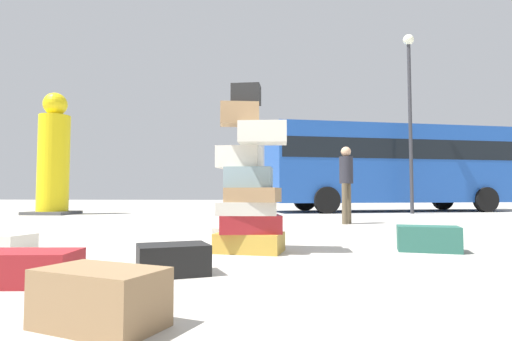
{
  "coord_description": "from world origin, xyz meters",
  "views": [
    {
      "loc": [
        0.61,
        -4.28,
        0.66
      ],
      "look_at": [
        0.17,
        1.27,
        0.98
      ],
      "focal_mm": 28.75,
      "sensor_mm": 36.0,
      "label": 1
    }
  ],
  "objects_px": {
    "suitcase_teal_behind_tower": "(428,239)",
    "suitcase_black_foreground_near": "(173,259)",
    "parked_bus": "(391,163)",
    "suitcase_brown_right_side": "(100,298)",
    "suitcase_cream_upright_blue": "(239,234)",
    "suitcase_maroon_foreground_far": "(27,268)",
    "suitcase_black_white_trunk": "(243,226)",
    "yellow_dummy_statue": "(54,160)",
    "suitcase_tower": "(249,187)",
    "lamp_post": "(410,96)",
    "person_bearded_onlooker": "(346,177)"
  },
  "relations": [
    {
      "from": "suitcase_teal_behind_tower",
      "to": "suitcase_black_foreground_near",
      "type": "relative_size",
      "value": 1.2
    },
    {
      "from": "parked_bus",
      "to": "suitcase_brown_right_side",
      "type": "bearing_deg",
      "value": -123.86
    },
    {
      "from": "suitcase_black_foreground_near",
      "to": "suitcase_cream_upright_blue",
      "type": "relative_size",
      "value": 0.77
    },
    {
      "from": "suitcase_black_foreground_near",
      "to": "suitcase_maroon_foreground_far",
      "type": "xyz_separation_m",
      "value": [
        -0.95,
        -0.44,
        -0.0
      ]
    },
    {
      "from": "suitcase_teal_behind_tower",
      "to": "suitcase_black_foreground_near",
      "type": "height_order",
      "value": "suitcase_teal_behind_tower"
    },
    {
      "from": "suitcase_teal_behind_tower",
      "to": "suitcase_black_foreground_near",
      "type": "bearing_deg",
      "value": -136.75
    },
    {
      "from": "suitcase_black_white_trunk",
      "to": "suitcase_black_foreground_near",
      "type": "distance_m",
      "value": 3.13
    },
    {
      "from": "suitcase_teal_behind_tower",
      "to": "yellow_dummy_statue",
      "type": "relative_size",
      "value": 0.17
    },
    {
      "from": "suitcase_tower",
      "to": "suitcase_black_foreground_near",
      "type": "xyz_separation_m",
      "value": [
        -0.49,
        -1.34,
        -0.61
      ]
    },
    {
      "from": "suitcase_tower",
      "to": "suitcase_cream_upright_blue",
      "type": "distance_m",
      "value": 1.22
    },
    {
      "from": "suitcase_black_foreground_near",
      "to": "suitcase_tower",
      "type": "bearing_deg",
      "value": 44.88
    },
    {
      "from": "suitcase_brown_right_side",
      "to": "lamp_post",
      "type": "height_order",
      "value": "lamp_post"
    },
    {
      "from": "suitcase_maroon_foreground_far",
      "to": "person_bearded_onlooker",
      "type": "bearing_deg",
      "value": 57.63
    },
    {
      "from": "suitcase_black_white_trunk",
      "to": "yellow_dummy_statue",
      "type": "relative_size",
      "value": 0.16
    },
    {
      "from": "suitcase_tower",
      "to": "suitcase_teal_behind_tower",
      "type": "relative_size",
      "value": 2.87
    },
    {
      "from": "lamp_post",
      "to": "suitcase_maroon_foreground_far",
      "type": "bearing_deg",
      "value": -118.21
    },
    {
      "from": "yellow_dummy_statue",
      "to": "lamp_post",
      "type": "distance_m",
      "value": 11.99
    },
    {
      "from": "suitcase_tower",
      "to": "suitcase_black_white_trunk",
      "type": "relative_size",
      "value": 2.98
    },
    {
      "from": "yellow_dummy_statue",
      "to": "suitcase_brown_right_side",
      "type": "bearing_deg",
      "value": -58.08
    },
    {
      "from": "suitcase_brown_right_side",
      "to": "person_bearded_onlooker",
      "type": "xyz_separation_m",
      "value": [
        2.21,
        7.17,
        0.88
      ]
    },
    {
      "from": "yellow_dummy_statue",
      "to": "lamp_post",
      "type": "xyz_separation_m",
      "value": [
        11.69,
        1.44,
        2.23
      ]
    },
    {
      "from": "suitcase_maroon_foreground_far",
      "to": "yellow_dummy_statue",
      "type": "xyz_separation_m",
      "value": [
        -5.67,
        9.77,
        1.63
      ]
    },
    {
      "from": "suitcase_tower",
      "to": "suitcase_maroon_foreground_far",
      "type": "relative_size",
      "value": 2.8
    },
    {
      "from": "suitcase_teal_behind_tower",
      "to": "suitcase_brown_right_side",
      "type": "xyz_separation_m",
      "value": [
        -2.53,
        -2.89,
        0.0
      ]
    },
    {
      "from": "suitcase_black_white_trunk",
      "to": "yellow_dummy_statue",
      "type": "bearing_deg",
      "value": 156.37
    },
    {
      "from": "suitcase_cream_upright_blue",
      "to": "lamp_post",
      "type": "height_order",
      "value": "lamp_post"
    },
    {
      "from": "suitcase_maroon_foreground_far",
      "to": "suitcase_cream_upright_blue",
      "type": "bearing_deg",
      "value": 60.8
    },
    {
      "from": "suitcase_maroon_foreground_far",
      "to": "yellow_dummy_statue",
      "type": "bearing_deg",
      "value": 114.51
    },
    {
      "from": "suitcase_cream_upright_blue",
      "to": "parked_bus",
      "type": "relative_size",
      "value": 0.07
    },
    {
      "from": "suitcase_cream_upright_blue",
      "to": "suitcase_black_foreground_near",
      "type": "bearing_deg",
      "value": -99.65
    },
    {
      "from": "suitcase_maroon_foreground_far",
      "to": "yellow_dummy_statue",
      "type": "height_order",
      "value": "yellow_dummy_statue"
    },
    {
      "from": "suitcase_tower",
      "to": "suitcase_black_foreground_near",
      "type": "height_order",
      "value": "suitcase_tower"
    },
    {
      "from": "yellow_dummy_statue",
      "to": "suitcase_black_foreground_near",
      "type": "bearing_deg",
      "value": -54.63
    },
    {
      "from": "yellow_dummy_statue",
      "to": "suitcase_cream_upright_blue",
      "type": "bearing_deg",
      "value": -45.4
    },
    {
      "from": "person_bearded_onlooker",
      "to": "suitcase_maroon_foreground_far",
      "type": "bearing_deg",
      "value": 3.39
    },
    {
      "from": "suitcase_black_white_trunk",
      "to": "suitcase_maroon_foreground_far",
      "type": "bearing_deg",
      "value": -89.83
    },
    {
      "from": "suitcase_teal_behind_tower",
      "to": "suitcase_maroon_foreground_far",
      "type": "relative_size",
      "value": 0.98
    },
    {
      "from": "suitcase_tower",
      "to": "suitcase_black_foreground_near",
      "type": "relative_size",
      "value": 3.45
    },
    {
      "from": "suitcase_black_white_trunk",
      "to": "suitcase_cream_upright_blue",
      "type": "height_order",
      "value": "suitcase_black_white_trunk"
    },
    {
      "from": "suitcase_cream_upright_blue",
      "to": "person_bearded_onlooker",
      "type": "height_order",
      "value": "person_bearded_onlooker"
    },
    {
      "from": "suitcase_teal_behind_tower",
      "to": "suitcase_cream_upright_blue",
      "type": "relative_size",
      "value": 0.93
    },
    {
      "from": "suitcase_tower",
      "to": "suitcase_cream_upright_blue",
      "type": "height_order",
      "value": "suitcase_tower"
    },
    {
      "from": "parked_bus",
      "to": "lamp_post",
      "type": "distance_m",
      "value": 2.83
    },
    {
      "from": "suitcase_cream_upright_blue",
      "to": "suitcase_maroon_foreground_far",
      "type": "bearing_deg",
      "value": -116.79
    },
    {
      "from": "suitcase_brown_right_side",
      "to": "parked_bus",
      "type": "relative_size",
      "value": 0.06
    },
    {
      "from": "suitcase_black_white_trunk",
      "to": "parked_bus",
      "type": "xyz_separation_m",
      "value": [
        4.61,
        9.48,
        1.68
      ]
    },
    {
      "from": "person_bearded_onlooker",
      "to": "parked_bus",
      "type": "height_order",
      "value": "parked_bus"
    },
    {
      "from": "suitcase_brown_right_side",
      "to": "suitcase_cream_upright_blue",
      "type": "bearing_deg",
      "value": 105.73
    },
    {
      "from": "suitcase_black_foreground_near",
      "to": "suitcase_maroon_foreground_far",
      "type": "distance_m",
      "value": 1.05
    },
    {
      "from": "suitcase_tower",
      "to": "parked_bus",
      "type": "xyz_separation_m",
      "value": [
        4.34,
        11.26,
        1.1
      ]
    }
  ]
}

